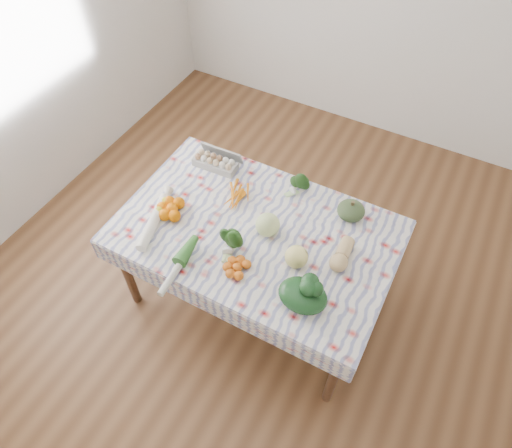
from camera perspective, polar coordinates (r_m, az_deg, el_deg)
name	(u,v)px	position (r m, az deg, el deg)	size (l,w,h in m)	color
ground	(256,295)	(3.37, 0.00, -8.82)	(4.50, 4.50, 0.00)	brown
dining_table	(256,238)	(2.81, 0.00, -1.82)	(1.60, 1.00, 0.75)	brown
tablecloth	(256,231)	(2.74, 0.00, -0.84)	(1.66, 1.06, 0.01)	white
egg_carton	(215,163)	(3.09, -5.14, 7.62)	(0.30, 0.12, 0.08)	#A4A49F
carrot_bunch	(237,196)	(2.90, -2.41, 3.51)	(0.19, 0.17, 0.03)	orange
kale_bunch	(298,185)	(2.92, 5.25, 4.92)	(0.14, 0.12, 0.12)	#1B3D13
kabocha_squash	(351,211)	(2.83, 11.79, 1.66)	(0.17, 0.17, 0.11)	#3B502C
cabbage	(268,225)	(2.67, 1.46, -0.10)	(0.14, 0.14, 0.14)	#CDE18B
butternut_squash	(342,254)	(2.62, 10.73, -3.71)	(0.10, 0.23, 0.10)	tan
orange_cluster	(172,209)	(2.84, -10.47, 1.89)	(0.24, 0.24, 0.08)	orange
broccoli	(228,243)	(2.62, -3.53, -2.34)	(0.15, 0.15, 0.11)	#1B4112
mandarin_cluster	(237,267)	(2.55, -2.35, -5.39)	(0.19, 0.19, 0.06)	#D46113
grapefruit	(296,257)	(2.55, 5.08, -4.10)	(0.13, 0.13, 0.13)	#F3E67A
spinach_bag	(303,295)	(2.43, 5.87, -8.87)	(0.27, 0.21, 0.12)	black
daikon	(154,221)	(2.81, -12.68, 0.32)	(0.06, 0.06, 0.44)	white
leek	(178,266)	(2.60, -9.68, -5.26)	(0.04, 0.04, 0.39)	beige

